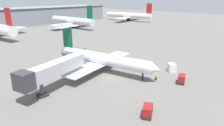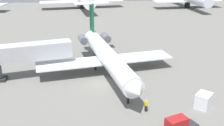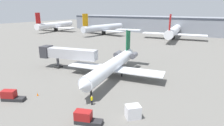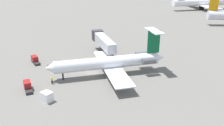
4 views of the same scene
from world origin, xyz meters
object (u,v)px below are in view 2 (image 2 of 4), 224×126
object	(u,v)px
regional_jet	(106,54)
baggage_tug_lead	(179,126)
jet_bridge	(13,54)
cargo_container_uld	(204,101)
ground_crew_marshaller	(146,105)

from	to	relation	value
regional_jet	baggage_tug_lead	size ratio (longest dim) A/B	6.98
regional_jet	jet_bridge	size ratio (longest dim) A/B	1.79
cargo_container_uld	baggage_tug_lead	bearing A→B (deg)	-136.14
ground_crew_marshaller	cargo_container_uld	xyz separation A→B (m)	(7.71, 0.12, 0.14)
jet_bridge	baggage_tug_lead	xyz separation A→B (m)	(21.42, -17.23, -3.45)
baggage_tug_lead	cargo_container_uld	size ratio (longest dim) A/B	1.55
jet_bridge	baggage_tug_lead	distance (m)	27.70
jet_bridge	cargo_container_uld	size ratio (longest dim) A/B	6.06
cargo_container_uld	regional_jet	bearing A→B (deg)	130.67
ground_crew_marshaller	cargo_container_uld	bearing A→B (deg)	0.91
ground_crew_marshaller	baggage_tug_lead	size ratio (longest dim) A/B	0.40
ground_crew_marshaller	baggage_tug_lead	bearing A→B (deg)	-61.34
baggage_tug_lead	regional_jet	bearing A→B (deg)	109.51
baggage_tug_lead	cargo_container_uld	bearing A→B (deg)	43.86
jet_bridge	regional_jet	bearing A→B (deg)	4.62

